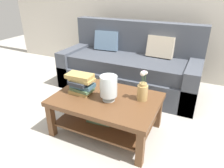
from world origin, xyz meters
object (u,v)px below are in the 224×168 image
Objects in this scene: flower_pitcher at (143,90)px; glass_hurricane_vase at (109,87)px; couch at (130,67)px; coffee_table at (106,107)px; book_stack_main at (81,83)px.

glass_hurricane_vase is at bearing -153.22° from flower_pitcher.
couch reaches higher than coffee_table.
flower_pitcher is (0.32, 0.16, -0.04)m from glass_hurricane_vase.
glass_hurricane_vase is at bearing -79.42° from couch.
book_stack_main is at bearing -96.06° from couch.
glass_hurricane_vase is 0.82× the size of flower_pitcher.
coffee_table is 0.39m from book_stack_main.
coffee_table is 4.12× the size of glass_hurricane_vase.
couch is at bearing 83.94° from book_stack_main.
coffee_table is at bearing 3.48° from book_stack_main.
book_stack_main is 0.36m from glass_hurricane_vase.
coffee_table is at bearing -81.63° from couch.
glass_hurricane_vase is at bearing -34.85° from coffee_table.
couch reaches higher than glass_hurricane_vase.
book_stack_main is (-0.30, -0.02, 0.24)m from coffee_table.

